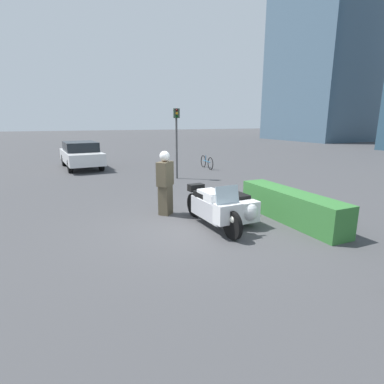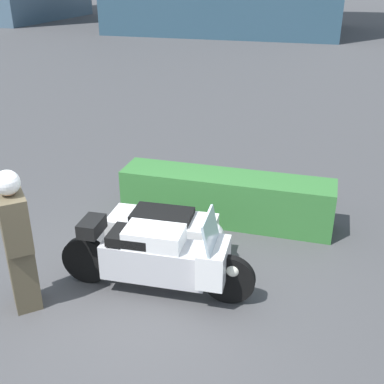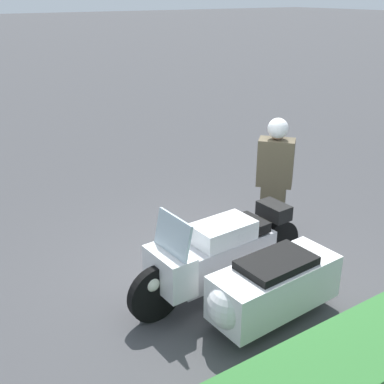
# 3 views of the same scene
# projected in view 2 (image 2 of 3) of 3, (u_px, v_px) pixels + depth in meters

# --- Properties ---
(ground_plane) EXTENTS (160.00, 160.00, 0.00)m
(ground_plane) POSITION_uv_depth(u_px,v_px,m) (129.00, 300.00, 5.88)
(ground_plane) COLOR #424244
(police_motorcycle) EXTENTS (2.47, 1.32, 1.15)m
(police_motorcycle) POSITION_uv_depth(u_px,v_px,m) (167.00, 244.00, 6.19)
(police_motorcycle) COLOR black
(police_motorcycle) RESTS_ON ground
(officer_rider) EXTENTS (0.54, 0.55, 1.75)m
(officer_rider) POSITION_uv_depth(u_px,v_px,m) (17.00, 238.00, 5.42)
(officer_rider) COLOR brown
(officer_rider) RESTS_ON ground
(hedge_bush_curbside) EXTENTS (3.32, 0.69, 0.78)m
(hedge_bush_curbside) POSITION_uv_depth(u_px,v_px,m) (226.00, 198.00, 7.60)
(hedge_bush_curbside) COLOR #337033
(hedge_bush_curbside) RESTS_ON ground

